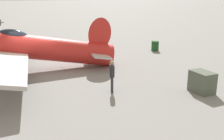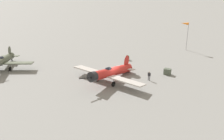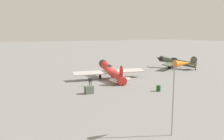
# 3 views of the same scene
# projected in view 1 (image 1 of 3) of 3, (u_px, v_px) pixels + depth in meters

# --- Properties ---
(ground_plane) EXTENTS (400.00, 400.00, 0.00)m
(ground_plane) POSITION_uv_depth(u_px,v_px,m) (34.00, 71.00, 16.55)
(ground_plane) COLOR gray
(airplane_foreground) EXTENTS (13.38, 12.05, 3.30)m
(airplane_foreground) POSITION_uv_depth(u_px,v_px,m) (23.00, 47.00, 15.99)
(airplane_foreground) COLOR red
(airplane_foreground) RESTS_ON ground_plane
(ground_crew_mechanic) EXTENTS (0.57, 0.36, 1.55)m
(ground_crew_mechanic) POSITION_uv_depth(u_px,v_px,m) (112.00, 73.00, 12.74)
(ground_crew_mechanic) COLOR #2D2D33
(ground_crew_mechanic) RESTS_ON ground_plane
(equipment_crate) EXTENTS (1.17, 0.80, 1.04)m
(equipment_crate) POSITION_uv_depth(u_px,v_px,m) (202.00, 82.00, 12.79)
(equipment_crate) COLOR #4C5647
(equipment_crate) RESTS_ON ground_plane
(fuel_drum) EXTENTS (0.63, 0.63, 0.84)m
(fuel_drum) POSITION_uv_depth(u_px,v_px,m) (155.00, 46.00, 22.27)
(fuel_drum) COLOR #19471E
(fuel_drum) RESTS_ON ground_plane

